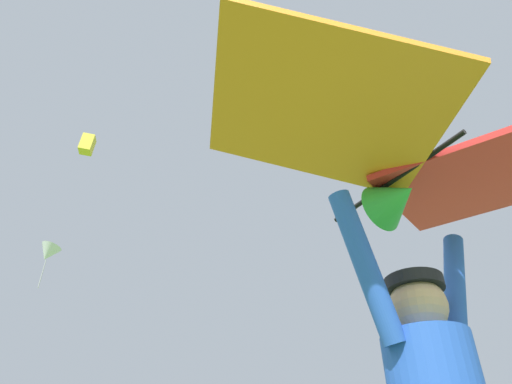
{
  "coord_description": "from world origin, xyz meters",
  "views": [
    {
      "loc": [
        -1.07,
        -1.12,
        0.79
      ],
      "look_at": [
        0.26,
        1.81,
        3.07
      ],
      "focal_mm": 32.87,
      "sensor_mm": 36.0,
      "label": 1
    }
  ],
  "objects": [
    {
      "name": "held_stunt_kite",
      "position": [
        0.28,
        0.15,
        2.18
      ],
      "size": [
        2.19,
        1.28,
        0.44
      ],
      "color": "black"
    },
    {
      "name": "distant_kite_white_far_center",
      "position": [
        -2.03,
        26.62,
        13.9
      ],
      "size": [
        1.87,
        1.77,
        2.87
      ],
      "color": "white"
    },
    {
      "name": "distant_kite_yellow_low_left",
      "position": [
        -1.38,
        17.45,
        15.4
      ],
      "size": [
        0.74,
        0.75,
        0.98
      ],
      "color": "yellow"
    }
  ]
}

